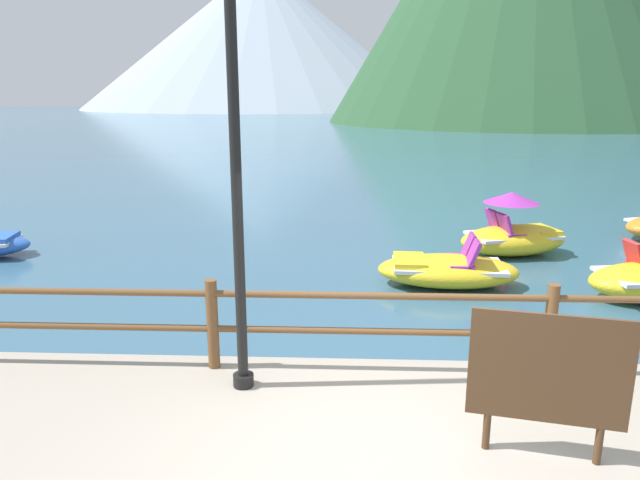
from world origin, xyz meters
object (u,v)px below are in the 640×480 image
at_px(lamp_post, 234,117).
at_px(pedal_boat_3, 513,234).
at_px(sign_board, 549,371).
at_px(pedal_boat_0, 447,270).

bearing_deg(lamp_post, pedal_boat_3, 55.48).
bearing_deg(pedal_boat_3, sign_board, -104.09).
xyz_separation_m(sign_board, pedal_boat_3, (1.85, 7.37, -0.70)).
relative_size(sign_board, pedal_boat_3, 0.49).
bearing_deg(sign_board, pedal_boat_3, 75.91).
distance_m(lamp_post, pedal_boat_3, 8.12).
height_order(lamp_post, pedal_boat_3, lamp_post).
relative_size(sign_board, pedal_boat_0, 0.49).
bearing_deg(sign_board, pedal_boat_0, 87.94).
bearing_deg(pedal_boat_3, lamp_post, -124.52).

